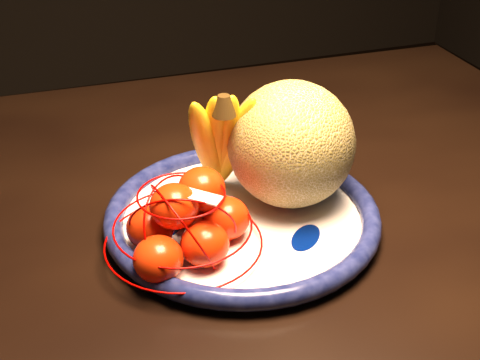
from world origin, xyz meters
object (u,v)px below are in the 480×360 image
object	(u,v)px
fruit_bowl	(242,217)
dining_table	(174,232)
banana_bunch	(221,137)
mandarin_bag	(186,223)
cantaloupe	(291,144)

from	to	relation	value
fruit_bowl	dining_table	bearing A→B (deg)	119.24
banana_bunch	mandarin_bag	distance (m)	0.15
fruit_bowl	mandarin_bag	distance (m)	0.11
fruit_bowl	mandarin_bag	bearing A→B (deg)	-154.41
cantaloupe	banana_bunch	xyz separation A→B (m)	(-0.09, 0.04, 0.01)
fruit_bowl	cantaloupe	world-z (taller)	cantaloupe
cantaloupe	mandarin_bag	distance (m)	0.19
dining_table	cantaloupe	bearing A→B (deg)	-33.24
cantaloupe	banana_bunch	size ratio (longest dim) A/B	0.95
banana_bunch	dining_table	bearing A→B (deg)	143.37
mandarin_bag	dining_table	bearing A→B (deg)	83.49
fruit_bowl	cantaloupe	distance (m)	0.12
fruit_bowl	banana_bunch	size ratio (longest dim) A/B	2.04
dining_table	cantaloupe	size ratio (longest dim) A/B	8.41
dining_table	mandarin_bag	size ratio (longest dim) A/B	5.71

